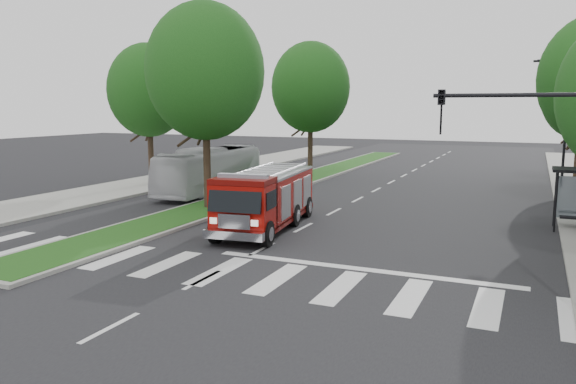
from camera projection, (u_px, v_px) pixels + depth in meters
name	position (u px, v px, depth m)	size (l,w,h in m)	color
ground	(262.00, 249.00, 20.38)	(140.00, 140.00, 0.00)	black
sidewalk_left	(126.00, 188.00, 35.19)	(5.00, 80.00, 0.15)	gray
median	(300.00, 180.00, 39.05)	(3.00, 50.00, 0.15)	gray
tree_median_near	(205.00, 72.00, 27.17)	(5.80, 5.80, 10.16)	black
tree_median_far	(311.00, 87.00, 39.89)	(5.60, 5.60, 9.72)	black
tree_left_mid	(149.00, 90.00, 35.89)	(5.20, 5.20, 9.16)	black
streetlight_right_near	(572.00, 128.00, 12.69)	(4.08, 0.22, 8.00)	black
streetlight_right_far	(564.00, 118.00, 33.69)	(2.11, 0.20, 8.00)	black
fire_engine	(266.00, 199.00, 23.66)	(3.22, 7.86, 2.65)	#570704
city_bus	(211.00, 170.00, 33.66)	(2.29, 9.79, 2.73)	silver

